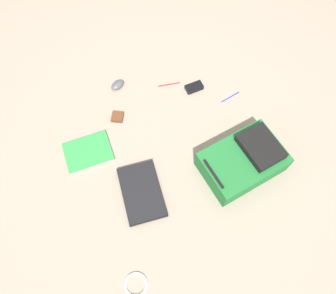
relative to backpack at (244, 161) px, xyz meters
name	(u,v)px	position (x,y,z in m)	size (l,w,h in m)	color
ground_plane	(165,151)	(0.31, 0.35, -0.08)	(4.10, 4.10, 0.00)	gray
backpack	(244,161)	(0.00, 0.00, 0.00)	(0.32, 0.46, 0.20)	#1E662D
laptop	(142,192)	(0.14, 0.60, -0.07)	(0.39, 0.30, 0.03)	black
book_manual	(88,152)	(0.53, 0.77, -0.07)	(0.25, 0.31, 0.02)	silver
computer_mouse	(118,85)	(0.89, 0.40, -0.06)	(0.06, 0.10, 0.04)	#4C4C51
cable_coil	(136,284)	(-0.29, 0.85, -0.08)	(0.12, 0.12, 0.01)	silver
power_brick	(194,87)	(0.62, -0.04, -0.07)	(0.06, 0.12, 0.03)	black
pen_black	(169,84)	(0.74, 0.09, -0.08)	(0.01, 0.01, 0.15)	red
pen_blue	(230,97)	(0.45, -0.22, -0.08)	(0.01, 0.01, 0.15)	#1933B2
earbud_pouch	(117,117)	(0.67, 0.51, -0.07)	(0.07, 0.07, 0.02)	#59331E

